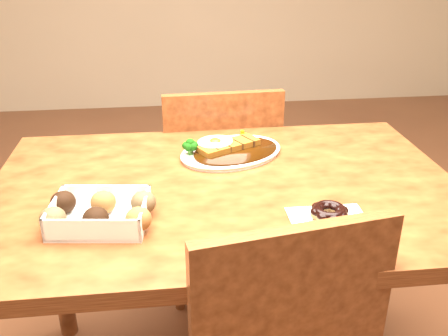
{
  "coord_description": "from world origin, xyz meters",
  "views": [
    {
      "loc": [
        -0.14,
        -1.13,
        1.33
      ],
      "look_at": [
        -0.01,
        -0.03,
        0.81
      ],
      "focal_mm": 40.0,
      "sensor_mm": 36.0,
      "label": 1
    }
  ],
  "objects": [
    {
      "name": "table",
      "position": [
        0.0,
        0.0,
        0.65
      ],
      "size": [
        1.2,
        0.8,
        0.75
      ],
      "color": "#431D0D",
      "rests_on": "ground"
    },
    {
      "name": "chair_far",
      "position": [
        0.04,
        0.53,
        0.48
      ],
      "size": [
        0.44,
        0.44,
        0.87
      ],
      "rotation": [
        0.0,
        0.0,
        3.18
      ],
      "color": "#431D0D",
      "rests_on": "ground"
    },
    {
      "name": "katsu_curry_plate",
      "position": [
        0.03,
        0.19,
        0.77
      ],
      "size": [
        0.36,
        0.32,
        0.06
      ],
      "rotation": [
        0.0,
        0.0,
        0.42
      ],
      "color": "white",
      "rests_on": "table"
    },
    {
      "name": "donut_box",
      "position": [
        -0.3,
        -0.16,
        0.78
      ],
      "size": [
        0.25,
        0.18,
        0.06
      ],
      "rotation": [
        0.0,
        0.0,
        -0.12
      ],
      "color": "white",
      "rests_on": "table"
    },
    {
      "name": "pon_de_ring",
      "position": [
        0.21,
        -0.2,
        0.77
      ],
      "size": [
        0.18,
        0.12,
        0.03
      ],
      "rotation": [
        0.0,
        0.0,
        -0.01
      ],
      "color": "silver",
      "rests_on": "table"
    }
  ]
}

